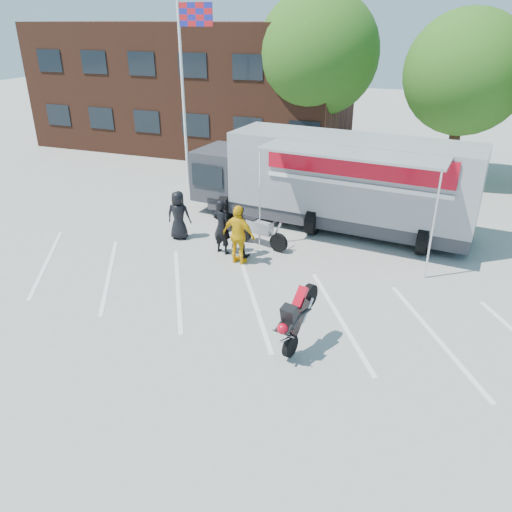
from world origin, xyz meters
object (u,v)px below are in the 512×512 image
Objects in this scene: transporter_truck at (334,226)px; spectator_hivis at (239,235)px; flagpole at (187,73)px; spectator_leather_b at (222,227)px; spectator_leather_c at (238,231)px; tree_mid at (466,73)px; spectator_leather_a at (179,215)px; parked_motorcycle at (261,246)px; stunt_bike_rider at (303,345)px; tree_left at (318,54)px.

spectator_hivis is at bearing -111.88° from transporter_truck.
flagpole is 9.31m from transporter_truck.
spectator_leather_b is 1.09× the size of spectator_leather_c.
tree_mid is at bearing 23.97° from flagpole.
flagpole is 4.59× the size of spectator_leather_a.
tree_mid is 3.48× the size of parked_motorcycle.
stunt_bike_rider is at bearing -100.89° from tree_mid.
tree_left is at bearing 115.44° from transporter_truck.
spectator_leather_c is 0.89× the size of spectator_hivis.
stunt_bike_rider is at bearing 132.03° from spectator_leather_a.
parked_motorcycle is 3.10m from spectator_leather_a.
spectator_leather_c is (-3.39, 4.17, 0.87)m from stunt_bike_rider.
transporter_truck is at bearing -70.58° from tree_left.
stunt_bike_rider is 0.95× the size of spectator_leather_b.
tree_left reaches higher than tree_mid.
transporter_truck is 6.14× the size of spectator_leather_a.
spectator_leather_a is 0.90× the size of spectator_hivis.
spectator_leather_c reaches higher than stunt_bike_rider.
stunt_bike_rider is 1.02× the size of spectator_leather_a.
spectator_leather_a is 2.58m from spectator_leather_c.
stunt_bike_rider reaches higher than parked_motorcycle.
spectator_leather_c is (0.63, -12.35, -4.70)m from tree_left.
spectator_hivis is at bearing 160.77° from spectator_leather_b.
transporter_truck is at bearing -124.81° from spectator_leather_c.
flagpole is 4.62× the size of spectator_leather_c.
flagpole is 1.04× the size of tree_mid.
spectator_leather_c is (2.50, -0.62, -0.01)m from spectator_leather_a.
spectator_leather_a is (-8.88, -10.73, -4.07)m from tree_mid.
tree_left is at bearing -87.78° from spectator_leather_c.
tree_mid reaches higher than spectator_leather_c.
spectator_leather_a is 2.03m from spectator_leather_b.
tree_mid reaches higher than transporter_truck.
spectator_leather_b is at bearing 153.94° from spectator_leather_a.
spectator_leather_a is (2.37, -5.73, -4.18)m from flagpole.
spectator_hivis is (2.76, -1.15, 0.10)m from spectator_leather_a.
flagpole is at bearing 141.57° from stunt_bike_rider.
tree_left is 12.77m from spectator_leather_a.
parked_motorcycle is (1.08, -11.39, -5.57)m from tree_left.
spectator_leather_b is (1.93, -0.60, 0.07)m from spectator_leather_a.
transporter_truck is 4.79m from spectator_leather_b.
spectator_leather_b is at bearing 146.77° from stunt_bike_rider.
tree_mid is (11.24, 5.00, -0.11)m from flagpole.
transporter_truck is (7.32, -2.73, -5.05)m from flagpole.
tree_mid reaches higher than spectator_leather_b.
stunt_bike_rider is 0.91× the size of spectator_hivis.
spectator_leather_b is at bearing -123.98° from transporter_truck.
flagpole reaches higher than stunt_bike_rider.
flagpole is 9.03m from spectator_leather_c.
spectator_hivis reaches higher than spectator_leather_c.
spectator_hivis is at bearing 144.15° from stunt_bike_rider.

